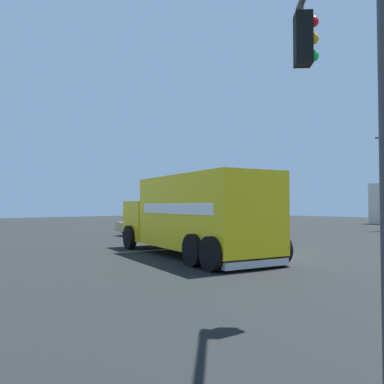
{
  "coord_description": "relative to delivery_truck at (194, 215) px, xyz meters",
  "views": [
    {
      "loc": [
        9.36,
        -11.06,
        1.88
      ],
      "look_at": [
        -0.96,
        -1.37,
        2.35
      ],
      "focal_mm": 36.67,
      "sensor_mm": 36.0,
      "label": 1
    }
  ],
  "objects": [
    {
      "name": "ground_plane",
      "position": [
        1.16,
        1.08,
        -1.52
      ],
      "size": [
        100.0,
        100.0,
        0.0
      ],
      "primitive_type": "plane",
      "color": "black"
    },
    {
      "name": "delivery_truck",
      "position": [
        0.0,
        0.0,
        0.0
      ],
      "size": [
        8.5,
        4.51,
        2.92
      ],
      "color": "yellow",
      "rests_on": "ground"
    },
    {
      "name": "traffic_light_primary",
      "position": [
        8.39,
        -5.43,
        2.3
      ],
      "size": [
        2.77,
        2.95,
        5.83
      ],
      "color": "#38383D",
      "rests_on": "ground"
    },
    {
      "name": "pickup_tan",
      "position": [
        -9.43,
        5.79,
        -0.79
      ],
      "size": [
        2.36,
        5.25,
        1.38
      ],
      "color": "tan",
      "rests_on": "ground"
    }
  ]
}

